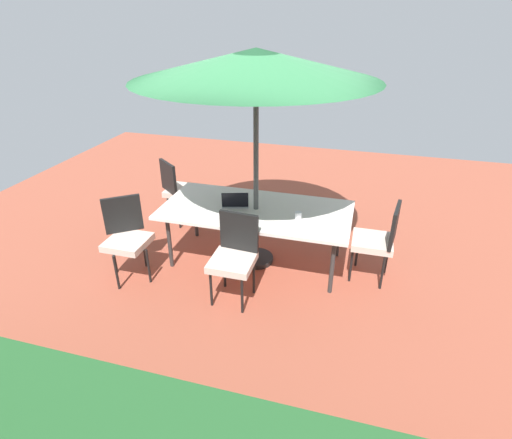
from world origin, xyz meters
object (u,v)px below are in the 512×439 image
Objects in this scene: dining_table at (256,212)px; chair_southeast at (179,188)px; patio_umbrella at (256,66)px; laptop at (235,203)px; chair_northeast at (126,235)px; cup at (298,216)px; chair_west at (379,238)px; chair_north at (234,254)px.

dining_table is 1.59m from chair_southeast.
laptop is at bearing 0.38° from patio_umbrella.
chair_northeast is (1.38, 0.70, -1.83)m from patio_umbrella.
dining_table is 0.87× the size of patio_umbrella.
chair_southeast is 2.14m from cup.
cup is (-1.92, -0.57, 0.24)m from chair_northeast.
chair_southeast is 2.60× the size of laptop.
chair_west is (-1.46, -0.02, -1.83)m from patio_umbrella.
chair_north is at bearing -54.07° from chair_west.
chair_southeast is 1.00× the size of chair_west.
chair_southeast is at bearing -50.52° from laptop.
patio_umbrella reaches higher than chair_north.
chair_northeast is 2.01m from cup.
patio_umbrella reaches higher than dining_table.
chair_north and chair_southeast have the same top height.
chair_northeast is 1.00× the size of chair_southeast.
chair_north is 1.00× the size of chair_west.
chair_north is 1.35m from chair_northeast.
chair_southeast is (0.02, -1.45, 0.00)m from chair_northeast.
chair_northeast is 1.00× the size of chair_west.
patio_umbrella is 29.74× the size of cup.
chair_west is (-1.46, -0.02, -0.15)m from dining_table.
chair_north is (0.03, 0.76, -1.83)m from patio_umbrella.
cup is (-0.54, 0.13, 0.09)m from dining_table.
chair_northeast is at bearing 16.41° from cup.
cup is at bearing 51.61° from chair_north.
chair_northeast is 1.45m from chair_southeast.
patio_umbrella reaches higher than chair_northeast.
patio_umbrella is 1.98m from chair_north.
cup is (-0.57, -0.62, 0.24)m from chair_north.
chair_west is at bearing 31.54° from chair_north.
chair_north reaches higher than cup.
chair_southeast reaches higher than dining_table.
patio_umbrella is 1.68m from cup.
laptop is (0.26, 0.00, -1.58)m from patio_umbrella.
dining_table is 2.34× the size of chair_northeast.
chair_north and chair_northeast have the same top height.
laptop is at bearing -175.56° from chair_southeast.
laptop is (-1.12, -0.70, 0.24)m from chair_northeast.
patio_umbrella is 2.39m from chair_northeast.
chair_west reaches higher than laptop.
chair_north and chair_west have the same top height.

